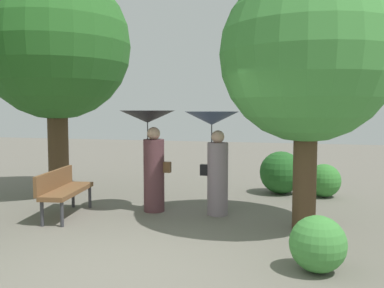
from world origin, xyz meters
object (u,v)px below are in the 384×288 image
object	(u,v)px
tree_near_right	(308,39)
person_left	(151,144)
park_bench	(63,188)
tree_near_left	(55,32)
person_right	(214,145)

from	to	relation	value
tree_near_right	person_left	bearing A→B (deg)	170.90
park_bench	tree_near_right	distance (m)	4.89
park_bench	tree_near_left	xyz separation A→B (m)	(-1.16, 1.63, 3.12)
person_right	tree_near_left	world-z (taller)	tree_near_left
park_bench	tree_near_left	size ratio (longest dim) A/B	0.28
tree_near_left	person_right	bearing A→B (deg)	-11.99
person_left	person_right	xyz separation A→B (m)	(1.21, 0.06, -0.01)
park_bench	tree_near_right	world-z (taller)	tree_near_right
person_left	tree_near_right	bearing A→B (deg)	-103.91
person_left	park_bench	world-z (taller)	person_left
park_bench	person_right	bearing A→B (deg)	-82.13
tree_near_left	tree_near_right	distance (m)	5.54
person_left	park_bench	distance (m)	1.77
tree_near_right	tree_near_left	bearing A→B (deg)	166.29
person_right	tree_near_right	world-z (taller)	tree_near_right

